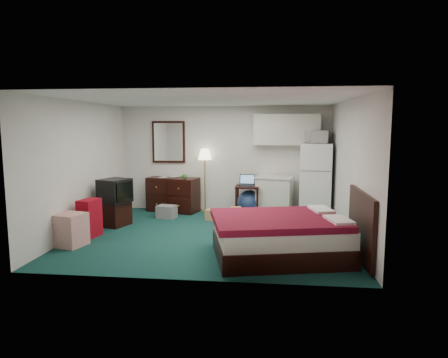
# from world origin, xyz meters

# --- Properties ---
(floor) EXTENTS (5.00, 4.50, 0.01)m
(floor) POSITION_xyz_m (0.00, 0.00, 0.00)
(floor) COLOR #0B3335
(floor) RESTS_ON ground
(ceiling) EXTENTS (5.00, 4.50, 0.01)m
(ceiling) POSITION_xyz_m (0.00, 0.00, 2.50)
(ceiling) COLOR silver
(ceiling) RESTS_ON walls
(walls) EXTENTS (5.01, 4.51, 2.50)m
(walls) POSITION_xyz_m (0.00, 0.00, 1.25)
(walls) COLOR silver
(walls) RESTS_ON floor
(mirror) EXTENTS (0.80, 0.06, 1.00)m
(mirror) POSITION_xyz_m (-1.35, 2.22, 1.65)
(mirror) COLOR white
(mirror) RESTS_ON walls
(upper_cabinets) EXTENTS (1.50, 0.35, 0.70)m
(upper_cabinets) POSITION_xyz_m (1.45, 2.08, 1.95)
(upper_cabinets) COLOR silver
(upper_cabinets) RESTS_ON walls
(headboard) EXTENTS (0.06, 1.56, 1.00)m
(headboard) POSITION_xyz_m (2.46, -1.15, 0.55)
(headboard) COLOR black
(headboard) RESTS_ON walls
(dresser) EXTENTS (1.29, 0.83, 0.81)m
(dresser) POSITION_xyz_m (-1.20, 1.98, 0.41)
(dresser) COLOR black
(dresser) RESTS_ON floor
(floor_lamp) EXTENTS (0.39, 0.39, 1.50)m
(floor_lamp) POSITION_xyz_m (-0.44, 2.05, 0.75)
(floor_lamp) COLOR gold
(floor_lamp) RESTS_ON floor
(desk) EXTENTS (0.54, 0.54, 0.68)m
(desk) POSITION_xyz_m (0.58, 1.80, 0.34)
(desk) COLOR black
(desk) RESTS_ON floor
(exercise_ball) EXTENTS (0.65, 0.65, 0.56)m
(exercise_ball) POSITION_xyz_m (0.62, 1.89, 0.28)
(exercise_ball) COLOR navy
(exercise_ball) RESTS_ON floor
(kitchen_counter) EXTENTS (0.89, 0.75, 0.85)m
(kitchen_counter) POSITION_xyz_m (1.20, 1.89, 0.43)
(kitchen_counter) COLOR silver
(kitchen_counter) RESTS_ON floor
(fridge) EXTENTS (0.79, 0.79, 1.65)m
(fridge) POSITION_xyz_m (2.13, 1.82, 0.82)
(fridge) COLOR white
(fridge) RESTS_ON floor
(bed) EXTENTS (2.26, 1.93, 0.63)m
(bed) POSITION_xyz_m (1.24, -1.15, 0.31)
(bed) COLOR #5E061B
(bed) RESTS_ON floor
(tv_stand) EXTENTS (0.64, 0.67, 0.49)m
(tv_stand) POSITION_xyz_m (-2.08, 0.50, 0.25)
(tv_stand) COLOR black
(tv_stand) RESTS_ON floor
(suitcase) EXTENTS (0.34, 0.47, 0.70)m
(suitcase) POSITION_xyz_m (-2.21, -0.37, 0.35)
(suitcase) COLOR maroon
(suitcase) RESTS_ON floor
(retail_box) EXTENTS (0.54, 0.54, 0.56)m
(retail_box) POSITION_xyz_m (-2.28, -0.96, 0.28)
(retail_box) COLOR beige
(retail_box) RESTS_ON floor
(file_bin) EXTENTS (0.45, 0.38, 0.28)m
(file_bin) POSITION_xyz_m (-1.18, 1.27, 0.14)
(file_bin) COLOR gray
(file_bin) RESTS_ON floor
(cardboard_box_a) EXTENTS (0.33, 0.30, 0.23)m
(cardboard_box_a) POSITION_xyz_m (-0.14, 1.18, 0.12)
(cardboard_box_a) COLOR tan
(cardboard_box_a) RESTS_ON floor
(cardboard_box_b) EXTENTS (0.29, 0.32, 0.28)m
(cardboard_box_b) POSITION_xyz_m (0.37, 1.20, 0.14)
(cardboard_box_b) COLOR tan
(cardboard_box_b) RESTS_ON floor
(laptop) EXTENTS (0.38, 0.32, 0.24)m
(laptop) POSITION_xyz_m (0.56, 1.80, 0.80)
(laptop) COLOR black
(laptop) RESTS_ON desk
(crt_tv) EXTENTS (0.69, 0.71, 0.48)m
(crt_tv) POSITION_xyz_m (-2.03, 0.44, 0.73)
(crt_tv) COLOR black
(crt_tv) RESTS_ON tv_stand
(microwave) EXTENTS (0.58, 0.42, 0.35)m
(microwave) POSITION_xyz_m (2.12, 1.85, 1.83)
(microwave) COLOR white
(microwave) RESTS_ON fridge
(book_a) EXTENTS (0.16, 0.08, 0.22)m
(book_a) POSITION_xyz_m (-1.49, 1.98, 0.92)
(book_a) COLOR tan
(book_a) RESTS_ON dresser
(book_b) EXTENTS (0.14, 0.10, 0.20)m
(book_b) POSITION_xyz_m (-1.25, 2.09, 0.91)
(book_b) COLOR tan
(book_b) RESTS_ON dresser
(mug) EXTENTS (0.14, 0.12, 0.12)m
(mug) POSITION_xyz_m (-0.88, 1.82, 0.88)
(mug) COLOR #398833
(mug) RESTS_ON dresser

